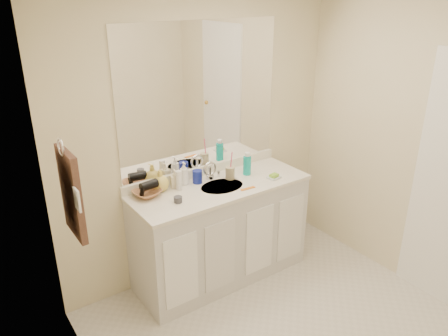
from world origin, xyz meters
name	(u,v)px	position (x,y,z in m)	size (l,w,h in m)	color
wall_back	(202,139)	(0.00, 1.30, 1.20)	(2.60, 0.02, 2.40)	beige
wall_left	(114,267)	(-1.30, 0.00, 1.20)	(0.02, 2.60, 2.40)	beige
wall_right	(434,153)	(1.30, 0.00, 1.20)	(0.02, 2.60, 2.40)	beige
vanity_cabinet	(221,233)	(0.00, 1.02, 0.42)	(1.50, 0.55, 0.85)	silver
countertop	(221,187)	(0.00, 1.02, 0.86)	(1.52, 0.57, 0.03)	white
backsplash	(203,171)	(0.00, 1.29, 0.92)	(1.52, 0.03, 0.08)	white
sink_basin	(222,187)	(0.00, 1.00, 0.87)	(0.37, 0.37, 0.02)	beige
faucet	(210,173)	(0.00, 1.18, 0.94)	(0.02, 0.02, 0.11)	silver
mirror	(201,97)	(0.00, 1.29, 1.56)	(1.48, 0.01, 1.20)	white
blue_mug	(197,177)	(-0.13, 1.18, 0.94)	(0.08, 0.08, 0.11)	navy
tan_cup	(230,173)	(0.14, 1.09, 0.93)	(0.08, 0.08, 0.11)	tan
toothbrush	(231,162)	(0.15, 1.09, 1.03)	(0.01, 0.01, 0.19)	#E53C75
mouthwash_bottle	(247,166)	(0.32, 1.08, 0.96)	(0.07, 0.07, 0.16)	#0EADA5
soap_dish	(274,177)	(0.45, 0.88, 0.89)	(0.11, 0.09, 0.01)	silver
green_soap	(274,175)	(0.45, 0.88, 0.90)	(0.07, 0.05, 0.03)	#85C42F
orange_comb	(248,188)	(0.14, 0.84, 0.88)	(0.13, 0.03, 0.01)	orange
dark_jar	(178,199)	(-0.44, 0.96, 0.90)	(0.06, 0.06, 0.05)	#393940
extra_white_bottle	(179,180)	(-0.32, 1.15, 0.96)	(0.05, 0.05, 0.16)	white
soap_bottle_white	(184,173)	(-0.23, 1.21, 0.98)	(0.07, 0.07, 0.19)	white
soap_bottle_cream	(175,178)	(-0.32, 1.21, 0.96)	(0.07, 0.07, 0.15)	beige
soap_bottle_yellow	(160,180)	(-0.45, 1.22, 0.97)	(0.14, 0.14, 0.17)	#E5CC59
wicker_basket	(147,193)	(-0.58, 1.18, 0.91)	(0.21, 0.21, 0.05)	#9A623E
hair_dryer	(149,185)	(-0.56, 1.18, 0.97)	(0.07, 0.07, 0.14)	black
towel_ring	(61,147)	(-1.27, 0.77, 1.55)	(0.11, 0.11, 0.01)	silver
hand_towel	(71,194)	(-1.25, 0.77, 1.25)	(0.04, 0.32, 0.55)	#34221C
switch_plate	(77,200)	(-1.27, 0.57, 1.30)	(0.01, 0.09, 0.13)	white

